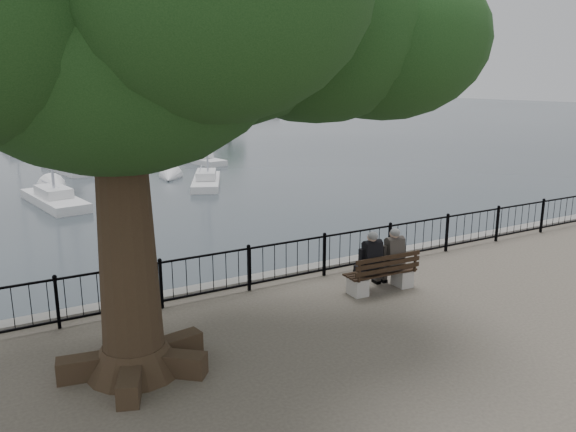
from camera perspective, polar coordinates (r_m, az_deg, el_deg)
harbor at (r=13.75m, az=-1.04°, el=-8.10°), size 260.00×260.00×1.20m
railing at (r=12.98m, az=-0.00°, el=-4.47°), size 22.06×0.06×1.00m
bench at (r=12.75m, az=9.49°, el=-6.18°), size 1.72×0.58×0.90m
person_left at (r=12.53m, az=8.13°, el=-4.82°), size 0.42×0.71×1.42m
person_right at (r=12.87m, az=10.32°, el=-4.40°), size 0.42×0.71×1.42m
tree at (r=9.05m, az=-12.51°, el=20.32°), size 10.60×7.40×8.66m
lion_monument at (r=58.83m, az=-21.89°, el=9.33°), size 5.77×5.77×8.57m
sailboat_b at (r=27.93m, az=-22.67°, el=1.78°), size 2.43×5.70×12.16m
sailboat_c at (r=30.86m, az=-8.30°, el=3.68°), size 3.29×5.14×10.29m
sailboat_d at (r=39.49m, az=-8.96°, el=5.78°), size 2.22×5.07×8.85m
sailboat_f at (r=38.02m, az=-21.40°, el=4.82°), size 2.65×6.19×13.26m
sailboat_g at (r=46.16m, az=-14.52°, el=6.67°), size 1.90×5.79×10.74m
sailboat_h at (r=49.73m, az=-25.93°, el=6.29°), size 1.98×6.08×13.83m
far_shore at (r=93.23m, az=-9.93°, el=12.49°), size 30.00×8.60×9.18m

